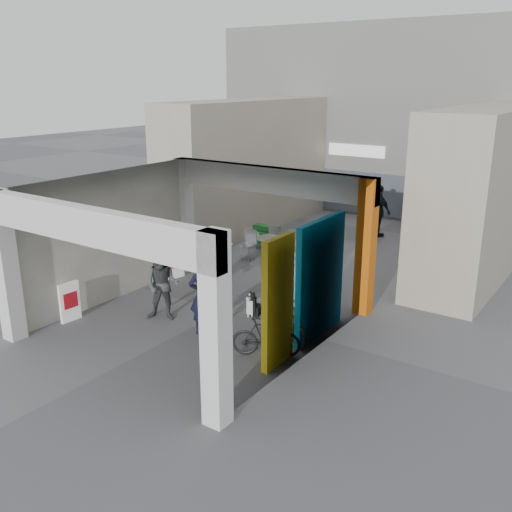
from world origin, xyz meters
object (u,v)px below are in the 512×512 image
Objects in this scene: man_back_turned at (162,285)px; bicycle_front at (286,320)px; produce_stand at (264,239)px; man_crates at (378,211)px; man_elderly at (294,279)px; man_with_dog at (204,296)px; white_van at (458,222)px; border_collie at (253,306)px; bicycle_rear at (266,337)px; cafe_set at (270,248)px.

bicycle_front is (3.13, 0.78, -0.44)m from man_back_turned.
man_crates is at bearing 64.39° from produce_stand.
man_elderly is at bearing 119.42° from man_crates.
man_with_dog reaches higher than white_van.
white_van is at bearing 59.24° from border_collie.
man_back_turned is 3.40m from man_elderly.
man_crates is 10.74m from bicycle_rear.
man_elderly reaches higher than border_collie.
bicycle_rear is at bearing -45.33° from produce_stand.
cafe_set is 0.89× the size of man_back_turned.
man_back_turned reaches higher than white_van.
cafe_set is at bearing 65.34° from bicycle_front.
man_with_dog is at bearing 58.48° from bicycle_rear.
border_collie is at bearing -138.60° from man_elderly.
man_back_turned is at bearing -84.27° from cafe_set.
bicycle_rear is at bearing -57.37° from cafe_set.
white_van is at bearing 45.61° from man_back_turned.
man_crates is (2.69, 3.69, 0.69)m from produce_stand.
cafe_set is 5.79m from man_back_turned.
man_with_dog is 1.24× the size of bicycle_rear.
produce_stand is 5.56m from man_elderly.
bicycle_rear is (0.95, -2.73, -0.32)m from man_elderly.
cafe_set is 0.87× the size of man_with_dog.
border_collie is 2.21m from bicycle_rear.
produce_stand is 0.63× the size of man_with_dog.
man_with_dog is (1.95, -5.79, 0.59)m from cafe_set.
bicycle_rear is at bearing -29.98° from man_back_turned.
man_elderly is (2.27, 2.53, -0.13)m from man_back_turned.
man_elderly is 0.78× the size of man_crates.
man_crates is at bearing 56.66° from man_back_turned.
man_with_dog reaches higher than bicycle_rear.
bicycle_front is (1.87, -9.56, -0.53)m from man_crates.
cafe_set is 5.00m from man_crates.
border_collie is 0.19× the size of white_van.
bicycle_front is 11.08m from white_van.
white_van is at bearing -136.95° from man_with_dog.
produce_stand is 4.62m from man_crates.
produce_stand is 0.59× the size of man_crates.
produce_stand is at bearing 75.74° from man_back_turned.
white_van is (2.59, 1.50, -0.36)m from man_crates.
produce_stand is 6.11m from border_collie.
man_with_dog is 1.38m from man_back_turned.
bicycle_rear is (4.66, -6.85, 0.15)m from produce_stand.
man_back_turned reaches higher than man_elderly.
man_with_dog reaches higher than man_elderly.
man_with_dog reaches higher than border_collie.
man_with_dog reaches higher than cafe_set.
white_van reaches higher than bicycle_front.
bicycle_rear reaches higher than produce_stand.
man_crates reaches higher than man_back_turned.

